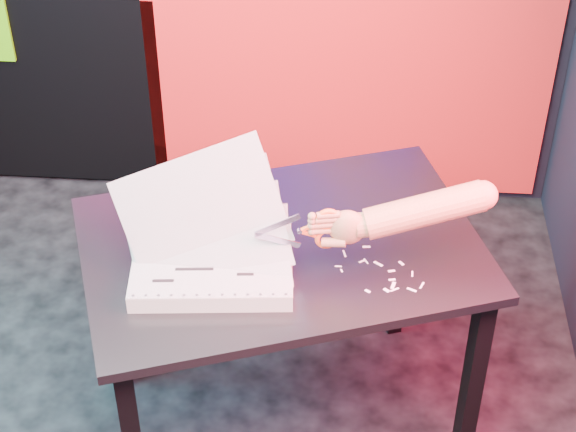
{
  "coord_description": "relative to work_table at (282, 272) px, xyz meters",
  "views": [
    {
      "loc": [
        0.67,
        -1.86,
        2.48
      ],
      "look_at": [
        0.51,
        0.19,
        0.87
      ],
      "focal_mm": 60.0,
      "sensor_mm": 36.0,
      "label": 1
    }
  ],
  "objects": [
    {
      "name": "scissors",
      "position": [
        0.11,
        -0.11,
        0.25
      ],
      "size": [
        0.22,
        0.05,
        0.13
      ],
      "rotation": [
        0.0,
        0.0,
        0.2
      ],
      "color": "#A1A9C2",
      "rests_on": "printout_stack"
    },
    {
      "name": "work_table",
      "position": [
        0.0,
        0.0,
        0.0
      ],
      "size": [
        1.29,
        1.06,
        0.75
      ],
      "rotation": [
        0.0,
        0.0,
        0.33
      ],
      "color": "black",
      "rests_on": "ground"
    },
    {
      "name": "hand_forearm",
      "position": [
        0.35,
        -0.06,
        0.28
      ],
      "size": [
        0.48,
        0.15,
        0.17
      ],
      "rotation": [
        0.0,
        0.0,
        0.2
      ],
      "color": "#B07D52",
      "rests_on": "work_table"
    },
    {
      "name": "room",
      "position": [
        -0.49,
        -0.21,
        0.7
      ],
      "size": [
        3.01,
        3.01,
        2.71
      ],
      "color": "black",
      "rests_on": "ground"
    },
    {
      "name": "printout_stack",
      "position": [
        -0.18,
        -0.13,
        0.13
      ],
      "size": [
        0.51,
        0.35,
        0.39
      ],
      "rotation": [
        0.0,
        0.0,
        0.09
      ],
      "color": "beige",
      "rests_on": "work_table"
    },
    {
      "name": "paper_clippings",
      "position": [
        0.29,
        -0.1,
        0.1
      ],
      "size": [
        0.24,
        0.2,
        0.0
      ],
      "color": "white",
      "rests_on": "work_table"
    }
  ]
}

